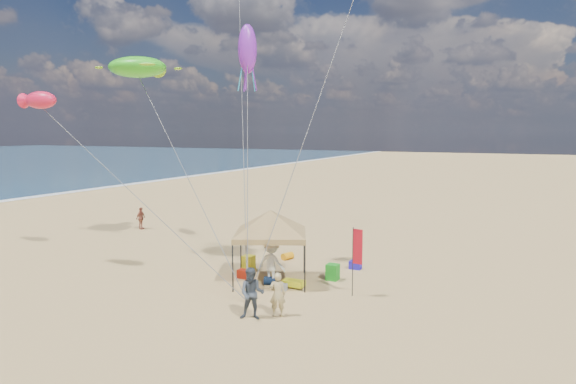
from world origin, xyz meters
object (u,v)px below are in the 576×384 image
Objects in this scene: feather_flag at (356,251)px; chair_green at (333,272)px; cooler_red at (244,274)px; person_near_a at (277,294)px; chair_yellow at (248,263)px; person_far_a at (141,218)px; cooler_blue at (355,265)px; person_near_b at (252,294)px; person_near_c at (272,263)px; canopy_tent at (270,213)px; beach_cart at (294,283)px.

chair_green is (-1.65, 1.78, -1.51)m from feather_flag.
feather_flag is 2.86m from chair_green.
person_near_a reaches higher than cooler_red.
cooler_red is at bearing -68.67° from chair_yellow.
chair_green is 0.48× the size of person_far_a.
person_near_b is at bearing -98.29° from cooler_blue.
person_far_a is at bearing -27.07° from person_near_c.
person_near_b is at bearing 19.37° from person_near_a.
chair_yellow is at bearing 164.97° from feather_flag.
canopy_tent is 9.90× the size of cooler_red.
canopy_tent is at bearing -54.93° from person_near_c.
canopy_tent reaches higher than chair_green.
chair_yellow reaches higher than cooler_blue.
canopy_tent is at bearing -148.31° from chair_green.
canopy_tent is 3.80m from chair_green.
feather_flag is 18.78m from person_far_a.
person_near_c is (-3.72, 0.01, -0.92)m from feather_flag.
canopy_tent is 3.63× the size of person_far_a.
beach_cart is at bearing -15.73° from canopy_tent.
chair_yellow is 0.39× the size of person_near_b.
canopy_tent is at bearing -33.51° from chair_yellow.
canopy_tent is 9.90× the size of cooler_blue.
beach_cart is 0.48× the size of person_near_c.
cooler_red is 1.31m from chair_yellow.
cooler_red is at bearing -137.79° from cooler_blue.
person_far_a is (-15.95, 3.36, 0.55)m from cooler_blue.
person_near_b is (3.29, -5.43, 0.56)m from chair_yellow.
chair_yellow is at bearing -35.95° from person_near_c.
chair_yellow is at bearing 111.33° from cooler_red.
cooler_red is 0.30× the size of person_near_b.
person_near_a is 18.72m from person_far_a.
person_near_a is at bearing -93.79° from cooler_blue.
chair_green is at bearing 59.51° from beach_cart.
person_far_a reaches higher than chair_green.
chair_yellow is (-5.76, 1.55, -1.51)m from feather_flag.
cooler_red is 5.34m from cooler_blue.
chair_green reaches higher than cooler_red.
person_near_c is (0.23, -0.35, -2.08)m from canopy_tent.
person_near_b is (2.82, -4.22, 0.72)m from cooler_red.
feather_flag is 3.17m from beach_cart.
chair_green is at bearing 3.27° from chair_yellow.
canopy_tent reaches higher than cooler_blue.
cooler_blue is 0.29× the size of person_near_c.
feather_flag reaches higher than beach_cart.
cooler_blue is 5.03m from chair_yellow.
beach_cart is at bearing -26.81° from chair_yellow.
chair_yellow is at bearing 153.19° from beach_cart.
person_near_c is at bearing -37.13° from chair_yellow.
canopy_tent is at bearing -83.41° from person_near_a.
person_near_c is at bearing -11.96° from cooler_red.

